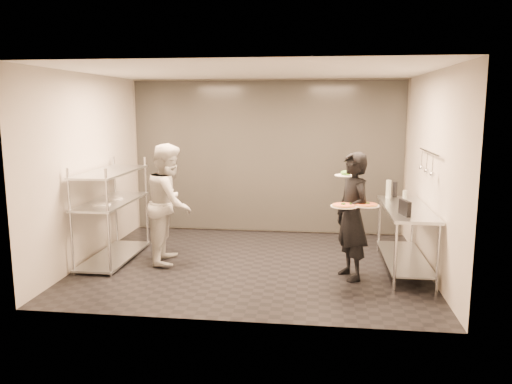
# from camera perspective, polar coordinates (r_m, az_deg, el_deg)

# --- Properties ---
(room_shell) EXTENTS (5.00, 4.00, 2.80)m
(room_shell) POSITION_cam_1_polar(r_m,az_deg,el_deg) (8.34, 0.68, 3.47)
(room_shell) COLOR black
(room_shell) RESTS_ON ground
(pass_rack) EXTENTS (0.60, 1.60, 1.50)m
(pass_rack) POSITION_cam_1_polar(r_m,az_deg,el_deg) (7.85, -16.13, -1.99)
(pass_rack) COLOR silver
(pass_rack) RESTS_ON ground
(prep_counter) EXTENTS (0.60, 1.80, 0.92)m
(prep_counter) POSITION_cam_1_polar(r_m,az_deg,el_deg) (7.37, 16.74, -3.93)
(prep_counter) COLOR silver
(prep_counter) RESTS_ON ground
(utensil_rail) EXTENTS (0.07, 1.20, 0.31)m
(utensil_rail) POSITION_cam_1_polar(r_m,az_deg,el_deg) (7.26, 19.03, 3.14)
(utensil_rail) COLOR silver
(utensil_rail) RESTS_ON room_shell
(waiter) EXTENTS (0.63, 0.74, 1.72)m
(waiter) POSITION_cam_1_polar(r_m,az_deg,el_deg) (6.82, 10.93, -2.74)
(waiter) COLOR black
(waiter) RESTS_ON ground
(chef) EXTENTS (0.77, 0.94, 1.78)m
(chef) POSITION_cam_1_polar(r_m,az_deg,el_deg) (7.55, -9.85, -1.28)
(chef) COLOR beige
(chef) RESTS_ON ground
(pizza_plate_near) EXTENTS (0.35, 0.35, 0.05)m
(pizza_plate_near) POSITION_cam_1_polar(r_m,az_deg,el_deg) (6.53, 10.04, -1.54)
(pizza_plate_near) COLOR white
(pizza_plate_near) RESTS_ON waiter
(pizza_plate_far) EXTENTS (0.34, 0.34, 0.05)m
(pizza_plate_far) POSITION_cam_1_polar(r_m,az_deg,el_deg) (6.57, 12.48, -1.44)
(pizza_plate_far) COLOR white
(pizza_plate_far) RESTS_ON waiter
(salad_plate) EXTENTS (0.30, 0.30, 0.07)m
(salad_plate) POSITION_cam_1_polar(r_m,az_deg,el_deg) (6.97, 10.22, 2.02)
(salad_plate) COLOR white
(salad_plate) RESTS_ON waiter
(pos_monitor) EXTENTS (0.12, 0.28, 0.20)m
(pos_monitor) POSITION_cam_1_polar(r_m,az_deg,el_deg) (6.75, 16.64, -1.75)
(pos_monitor) COLOR black
(pos_monitor) RESTS_ON prep_counter
(bottle_green) EXTENTS (0.08, 0.08, 0.28)m
(bottle_green) POSITION_cam_1_polar(r_m,az_deg,el_deg) (7.92, 14.90, 0.32)
(bottle_green) COLOR gray
(bottle_green) RESTS_ON prep_counter
(bottle_clear) EXTENTS (0.06, 0.06, 0.20)m
(bottle_clear) POSITION_cam_1_polar(r_m,az_deg,el_deg) (7.51, 16.63, -0.58)
(bottle_clear) COLOR gray
(bottle_clear) RESTS_ON prep_counter
(bottle_dark) EXTENTS (0.07, 0.07, 0.24)m
(bottle_dark) POSITION_cam_1_polar(r_m,az_deg,el_deg) (8.05, 15.59, 0.28)
(bottle_dark) COLOR black
(bottle_dark) RESTS_ON prep_counter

